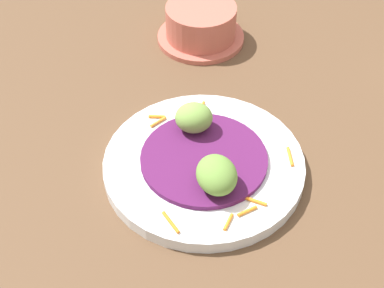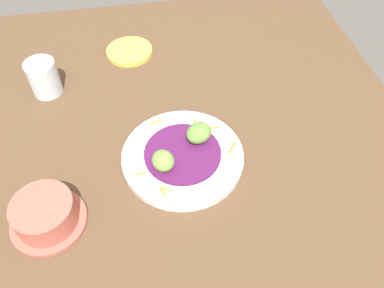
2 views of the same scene
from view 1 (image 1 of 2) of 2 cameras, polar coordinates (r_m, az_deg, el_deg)
name	(u,v)px [view 1 (image 1 of 2)]	position (r cm, az deg, el deg)	size (l,w,h in cm)	color
table_surface	(257,164)	(72.65, 6.47, -2.02)	(110.00, 110.00, 2.00)	brown
main_plate	(204,165)	(69.60, 1.18, -2.12)	(24.31, 24.31, 1.70)	silver
cabbage_bed	(204,159)	(68.73, 1.20, -1.45)	(15.31, 15.31, 0.67)	#51194C
carrot_garnish	(215,171)	(67.63, 2.31, -2.66)	(19.73, 21.00, 0.40)	orange
guac_scoop_left	(193,119)	(70.40, 0.09, 2.46)	(4.66, 4.11, 3.70)	#759E47
guac_scoop_center	(217,175)	(64.11, 2.46, -3.08)	(4.58, 5.50, 3.67)	olive
terracotta_bowl	(201,25)	(89.40, 0.89, 11.77)	(13.44, 13.44, 5.76)	#B75B4C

